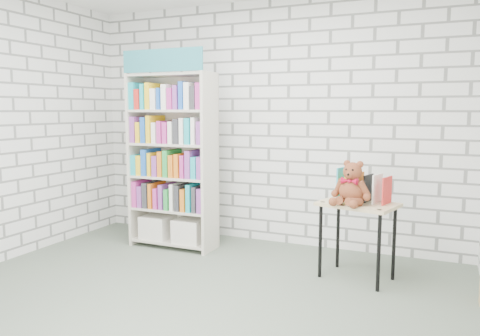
% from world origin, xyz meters
% --- Properties ---
extents(ground, '(4.50, 4.50, 0.00)m').
position_xyz_m(ground, '(0.00, 0.00, 0.00)').
color(ground, '#515D4E').
rests_on(ground, ground).
extents(room_shell, '(4.52, 4.02, 2.81)m').
position_xyz_m(room_shell, '(0.00, 0.00, 1.78)').
color(room_shell, silver).
rests_on(room_shell, ground).
extents(bookshelf, '(0.98, 0.38, 2.20)m').
position_xyz_m(bookshelf, '(-0.91, 1.36, 1.00)').
color(bookshelf, beige).
rests_on(bookshelf, ground).
extents(display_table, '(0.76, 0.62, 0.72)m').
position_xyz_m(display_table, '(1.19, 1.14, 0.62)').
color(display_table, tan).
rests_on(display_table, ground).
extents(table_books, '(0.50, 0.32, 0.28)m').
position_xyz_m(table_books, '(1.21, 1.24, 0.85)').
color(table_books, teal).
rests_on(table_books, display_table).
extents(teddy_bear, '(0.36, 0.35, 0.40)m').
position_xyz_m(teddy_bear, '(1.14, 1.04, 0.87)').
color(teddy_bear, brown).
rests_on(teddy_bear, display_table).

